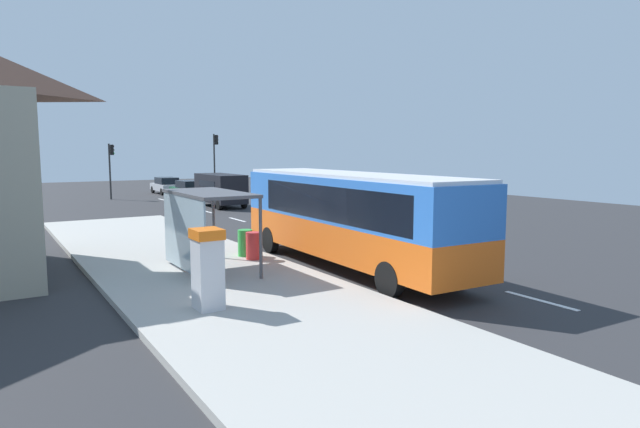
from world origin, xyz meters
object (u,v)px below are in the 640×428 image
bus (349,214)px  traffic_light_near_side (215,155)px  white_van (220,188)px  bus_shelter (200,211)px  ticket_machine (208,268)px  traffic_light_far_side (111,162)px  sedan_near (166,185)px  sedan_far (189,189)px  recycling_bin_red (253,246)px  recycling_bin_green (245,243)px

bus → traffic_light_near_side: size_ratio=2.06×
white_van → bus_shelter: 21.78m
ticket_machine → traffic_light_far_side: (4.59, 34.18, 1.85)m
sedan_near → sedan_far: (0.00, -6.37, 0.00)m
bus → recycling_bin_red: size_ratio=11.67×
white_van → traffic_light_near_side: size_ratio=0.97×
ticket_machine → bus_shelter: (1.27, 4.04, 0.93)m
sedan_far → recycling_bin_red: sedan_far is taller
sedan_near → recycling_bin_green: size_ratio=4.64×
sedan_far → bus_shelter: bus_shelter is taller
recycling_bin_red → bus_shelter: 2.78m
recycling_bin_red → bus: bearing=-42.1°
sedan_near → recycling_bin_red: size_ratio=4.64×
bus → bus_shelter: 4.91m
white_van → recycling_bin_green: (-6.40, -18.42, -0.69)m
recycling_bin_red → white_van: bearing=71.5°
recycling_bin_green → sedan_far: bearing=75.7°
ticket_machine → traffic_light_far_side: size_ratio=0.43×
traffic_light_near_side → bus: bearing=-103.2°
traffic_light_near_side → white_van: bearing=-109.4°
bus → recycling_bin_green: (-2.49, 2.95, -1.19)m
recycling_bin_green → bus_shelter: 3.07m
bus_shelter → sedan_far: bearing=72.2°
bus_shelter → traffic_light_far_side: bearing=83.7°
bus → sedan_far: bus is taller
bus → bus_shelter: bus is taller
recycling_bin_red → recycling_bin_green: bearing=90.0°
traffic_light_far_side → bus_shelter: bearing=-96.3°
ticket_machine → sedan_near: bearing=75.1°
sedan_near → bus_shelter: (-8.71, -33.46, 1.31)m
sedan_near → bus: bearing=-96.6°
sedan_far → bus_shelter: 28.49m
white_van → ticket_machine: 25.98m
bus → sedan_far: (4.01, 28.47, -1.05)m
recycling_bin_red → bus_shelter: bearing=-158.6°
sedan_far → white_van: bearing=-90.8°
sedan_near → traffic_light_far_side: 6.72m
bus → bus_shelter: (-4.70, 1.38, 0.25)m
bus_shelter → traffic_light_near_side: bearing=67.9°
white_van → recycling_bin_green: size_ratio=5.48×
bus → sedan_near: size_ratio=2.52×
recycling_bin_red → traffic_light_far_side: 29.39m
white_van → sedan_near: white_van is taller
ticket_machine → traffic_light_near_side: traffic_light_near_side is taller
traffic_light_near_side → traffic_light_far_side: size_ratio=1.19×
sedan_near → recycling_bin_red: 33.24m
bus_shelter → bus: bearing=-16.4°
ticket_machine → white_van: bearing=67.6°
sedan_near → recycling_bin_red: sedan_near is taller
white_van → recycling_bin_green: bearing=-109.2°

